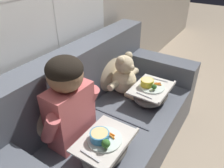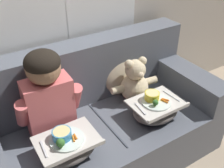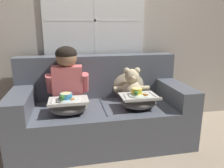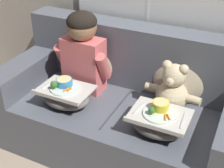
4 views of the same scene
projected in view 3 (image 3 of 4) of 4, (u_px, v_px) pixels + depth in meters
ground_plane at (103, 140)px, 2.51m from camera, size 14.00×14.00×0.00m
wall_back_with_window at (95, 23)px, 2.68m from camera, size 8.00×0.08×2.60m
couch at (101, 110)px, 2.49m from camera, size 1.88×0.89×0.93m
throw_pillow_behind_child at (68, 84)px, 2.52m from camera, size 0.40×0.19×0.42m
throw_pillow_behind_teddy at (128, 81)px, 2.66m from camera, size 0.42×0.20×0.43m
child_figure at (67, 73)px, 2.33m from camera, size 0.45×0.23×0.64m
teddy_bear at (132, 87)px, 2.51m from camera, size 0.42×0.29×0.39m
lap_tray_child at (69, 106)px, 2.14m from camera, size 0.39×0.29×0.22m
lap_tray_teddy at (139, 101)px, 2.28m from camera, size 0.38×0.30×0.21m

